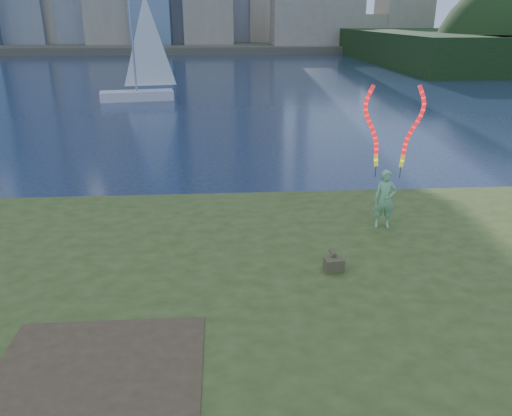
{
  "coord_description": "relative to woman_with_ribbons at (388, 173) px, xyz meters",
  "views": [
    {
      "loc": [
        -0.21,
        -9.44,
        5.89
      ],
      "look_at": [
        0.52,
        1.0,
        1.85
      ],
      "focal_mm": 35.0,
      "sensor_mm": 36.0,
      "label": 1
    }
  ],
  "objects": [
    {
      "name": "ground",
      "position": [
        -3.9,
        -2.21,
        -2.24
      ],
      "size": [
        320.0,
        320.0,
        0.0
      ],
      "primitive_type": "plane",
      "color": "#19253E",
      "rests_on": "ground"
    },
    {
      "name": "dirt_patch",
      "position": [
        -6.1,
        -5.41,
        -1.43
      ],
      "size": [
        3.2,
        3.0,
        0.02
      ],
      "primitive_type": "cube",
      "color": "#47331E",
      "rests_on": "grassy_knoll"
    },
    {
      "name": "sailboat",
      "position": [
        -10.05,
        26.68,
        -0.77
      ],
      "size": [
        5.7,
        2.6,
        8.55
      ],
      "rotation": [
        0.0,
        0.0,
        0.17
      ],
      "color": "silver",
      "rests_on": "ground"
    },
    {
      "name": "canvas_bag",
      "position": [
        -1.79,
        -2.32,
        -1.28
      ],
      "size": [
        0.43,
        0.49,
        0.38
      ],
      "rotation": [
        0.0,
        0.0,
        0.13
      ],
      "color": "#4A4527",
      "rests_on": "grassy_knoll"
    },
    {
      "name": "grassy_knoll",
      "position": [
        -3.9,
        -4.51,
        -1.9
      ],
      "size": [
        20.0,
        18.0,
        0.8
      ],
      "color": "#384819",
      "rests_on": "ground"
    },
    {
      "name": "woman_with_ribbons",
      "position": [
        0.0,
        0.0,
        0.0
      ],
      "size": [
        1.97,
        0.54,
        3.9
      ],
      "rotation": [
        0.0,
        0.0,
        -0.2
      ],
      "color": "#1C7C21",
      "rests_on": "grassy_knoll"
    },
    {
      "name": "far_shore",
      "position": [
        -3.9,
        92.79,
        -1.64
      ],
      "size": [
        320.0,
        40.0,
        1.2
      ],
      "primitive_type": "cube",
      "color": "#4B4637",
      "rests_on": "ground"
    }
  ]
}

